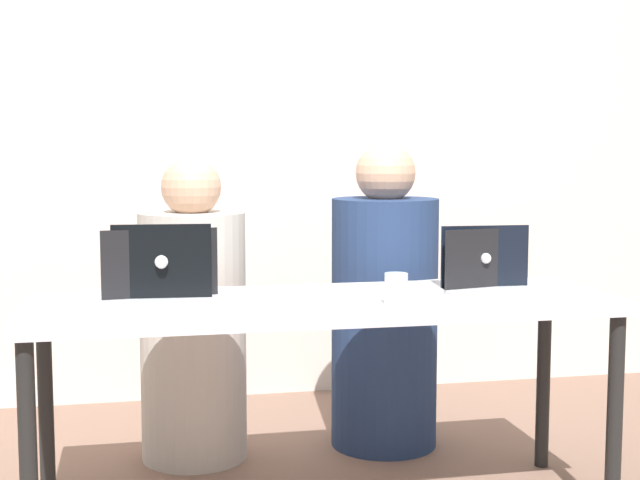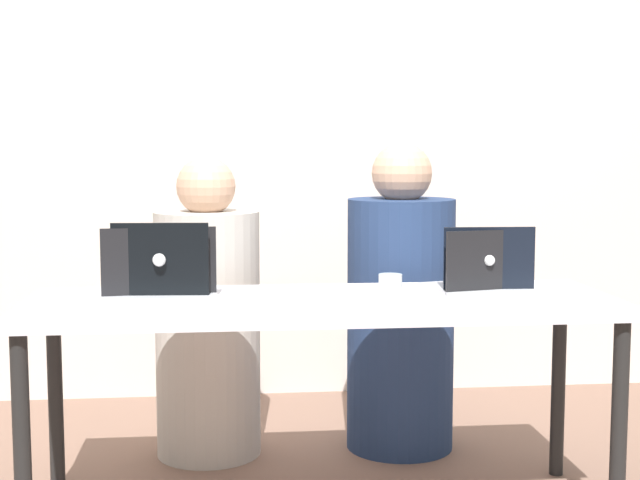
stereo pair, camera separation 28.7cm
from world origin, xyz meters
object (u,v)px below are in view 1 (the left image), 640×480
(person_on_left, at_px, (193,326))
(laptop_back_left, at_px, (163,283))
(laptop_front_right, at_px, (492,281))
(laptop_front_left, at_px, (164,291))
(laptop_back_right, at_px, (471,276))
(water_glass_right, at_px, (396,291))
(person_on_right, at_px, (384,313))

(person_on_left, xyz_separation_m, laptop_back_left, (-0.12, -0.54, 0.25))
(laptop_front_right, xyz_separation_m, laptop_front_left, (-1.05, 0.00, 0.00))
(laptop_back_right, bearing_deg, laptop_back_left, -13.20)
(water_glass_right, bearing_deg, laptop_back_left, 160.57)
(person_on_right, height_order, laptop_back_left, person_on_right)
(person_on_left, height_order, laptop_front_right, person_on_left)
(laptop_front_left, bearing_deg, laptop_front_right, -7.04)
(person_on_left, xyz_separation_m, laptop_front_right, (0.92, -0.67, 0.25))
(laptop_front_right, bearing_deg, laptop_front_left, -177.93)
(person_on_left, distance_m, water_glass_right, 0.99)
(person_on_left, bearing_deg, water_glass_right, 139.01)
(laptop_back_right, relative_size, water_glass_right, 3.48)
(laptop_back_right, bearing_deg, person_on_left, -44.01)
(water_glass_right, bearing_deg, person_on_left, 125.92)
(laptop_back_right, xyz_separation_m, water_glass_right, (-0.34, -0.24, -0.00))
(person_on_right, height_order, laptop_back_right, person_on_right)
(person_on_left, xyz_separation_m, laptop_back_right, (0.90, -0.54, 0.24))
(laptop_back_right, bearing_deg, laptop_front_right, 85.98)
(person_on_left, xyz_separation_m, person_on_right, (0.75, 0.00, 0.02))
(laptop_front_right, distance_m, water_glass_right, 0.37)
(laptop_front_left, relative_size, water_glass_right, 3.92)
(laptop_back_left, bearing_deg, person_on_right, -144.08)
(laptop_back_left, relative_size, laptop_front_right, 1.04)
(person_on_right, distance_m, laptop_back_left, 1.05)
(person_on_left, bearing_deg, laptop_back_left, 90.05)
(person_on_left, distance_m, person_on_right, 0.75)
(laptop_back_left, relative_size, water_glass_right, 3.29)
(person_on_left, distance_m, laptop_back_left, 0.61)
(person_on_left, xyz_separation_m, laptop_front_left, (-0.13, -0.67, 0.25))
(person_on_right, bearing_deg, laptop_back_left, 21.42)
(person_on_left, distance_m, laptop_front_left, 0.73)
(laptop_back_right, bearing_deg, laptop_front_left, -5.75)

